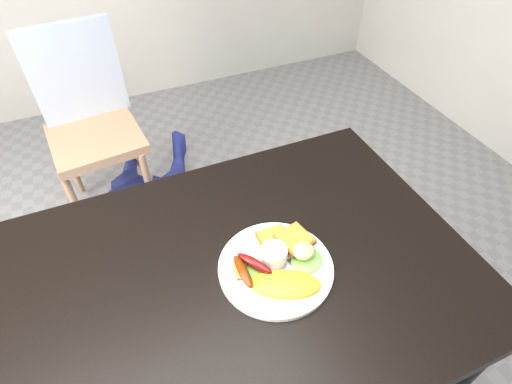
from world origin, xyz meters
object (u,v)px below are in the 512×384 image
Objects in this scene: dining_table at (227,280)px; dining_chair at (96,139)px; person at (111,146)px; plate at (276,268)px.

dining_chair is (-0.24, 1.13, -0.28)m from dining_table.
person reaches higher than plate.
dining_chair is 1.25m from plate.
dining_chair is 0.56m from person.
person reaches higher than dining_chair.
plate is at bearing -13.73° from dining_table.
dining_table is at bearing 121.04° from person.
dining_chair is at bearing -66.75° from person.
plate is at bearing 129.12° from person.
dining_table is 1.18m from dining_chair.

